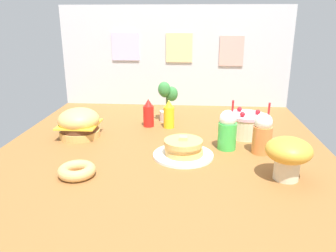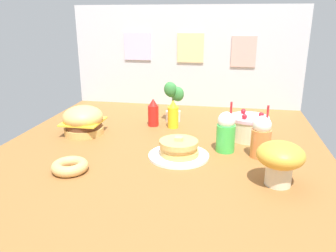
{
  "view_description": "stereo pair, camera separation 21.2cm",
  "coord_description": "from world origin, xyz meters",
  "px_view_note": "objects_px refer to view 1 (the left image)",
  "views": [
    {
      "loc": [
        0.17,
        -1.88,
        0.76
      ],
      "look_at": [
        0.02,
        0.13,
        0.1
      ],
      "focal_mm": 35.72,
      "sensor_mm": 36.0,
      "label": 1
    },
    {
      "loc": [
        0.38,
        -1.85,
        0.76
      ],
      "look_at": [
        0.02,
        0.13,
        0.1
      ],
      "focal_mm": 35.72,
      "sensor_mm": 36.0,
      "label": 2
    }
  ],
  "objects_px": {
    "layer_cake": "(245,125)",
    "donut_pink_glaze": "(77,170)",
    "burger": "(79,123)",
    "cream_soda_cup": "(227,130)",
    "mustard_bottle": "(170,115)",
    "mushroom_stool": "(288,154)",
    "ketchup_bottle": "(149,114)",
    "orange_float_cup": "(262,134)",
    "potted_plant": "(167,100)",
    "pancake_stack": "(183,149)"
  },
  "relations": [
    {
      "from": "layer_cake",
      "to": "mustard_bottle",
      "type": "distance_m",
      "value": 0.54
    },
    {
      "from": "layer_cake",
      "to": "orange_float_cup",
      "type": "relative_size",
      "value": 0.83
    },
    {
      "from": "donut_pink_glaze",
      "to": "mushroom_stool",
      "type": "relative_size",
      "value": 0.85
    },
    {
      "from": "pancake_stack",
      "to": "layer_cake",
      "type": "xyz_separation_m",
      "value": [
        0.4,
        0.38,
        0.04
      ]
    },
    {
      "from": "cream_soda_cup",
      "to": "pancake_stack",
      "type": "bearing_deg",
      "value": -151.76
    },
    {
      "from": "layer_cake",
      "to": "orange_float_cup",
      "type": "distance_m",
      "value": 0.3
    },
    {
      "from": "layer_cake",
      "to": "mustard_bottle",
      "type": "height_order",
      "value": "mustard_bottle"
    },
    {
      "from": "burger",
      "to": "donut_pink_glaze",
      "type": "bearing_deg",
      "value": -72.87
    },
    {
      "from": "pancake_stack",
      "to": "ketchup_bottle",
      "type": "height_order",
      "value": "ketchup_bottle"
    },
    {
      "from": "cream_soda_cup",
      "to": "donut_pink_glaze",
      "type": "distance_m",
      "value": 0.9
    },
    {
      "from": "cream_soda_cup",
      "to": "mushroom_stool",
      "type": "height_order",
      "value": "cream_soda_cup"
    },
    {
      "from": "pancake_stack",
      "to": "orange_float_cup",
      "type": "distance_m",
      "value": 0.47
    },
    {
      "from": "layer_cake",
      "to": "donut_pink_glaze",
      "type": "bearing_deg",
      "value": -144.07
    },
    {
      "from": "burger",
      "to": "layer_cake",
      "type": "xyz_separation_m",
      "value": [
        1.1,
        0.1,
        -0.01
      ]
    },
    {
      "from": "burger",
      "to": "mustard_bottle",
      "type": "relative_size",
      "value": 1.33
    },
    {
      "from": "layer_cake",
      "to": "mushroom_stool",
      "type": "distance_m",
      "value": 0.63
    },
    {
      "from": "ketchup_bottle",
      "to": "orange_float_cup",
      "type": "height_order",
      "value": "orange_float_cup"
    },
    {
      "from": "orange_float_cup",
      "to": "potted_plant",
      "type": "height_order",
      "value": "potted_plant"
    },
    {
      "from": "layer_cake",
      "to": "mustard_bottle",
      "type": "xyz_separation_m",
      "value": [
        -0.52,
        0.14,
        0.02
      ]
    },
    {
      "from": "cream_soda_cup",
      "to": "orange_float_cup",
      "type": "relative_size",
      "value": 1.0
    },
    {
      "from": "donut_pink_glaze",
      "to": "potted_plant",
      "type": "distance_m",
      "value": 1.05
    },
    {
      "from": "donut_pink_glaze",
      "to": "mustard_bottle",
      "type": "bearing_deg",
      "value": 63.38
    },
    {
      "from": "ketchup_bottle",
      "to": "mushroom_stool",
      "type": "bearing_deg",
      "value": -44.71
    },
    {
      "from": "layer_cake",
      "to": "mustard_bottle",
      "type": "bearing_deg",
      "value": 164.7
    },
    {
      "from": "layer_cake",
      "to": "mushroom_stool",
      "type": "relative_size",
      "value": 1.13
    },
    {
      "from": "cream_soda_cup",
      "to": "donut_pink_glaze",
      "type": "xyz_separation_m",
      "value": [
        -0.78,
        -0.43,
        -0.09
      ]
    },
    {
      "from": "burger",
      "to": "donut_pink_glaze",
      "type": "xyz_separation_m",
      "value": [
        0.18,
        -0.57,
        -0.06
      ]
    },
    {
      "from": "potted_plant",
      "to": "donut_pink_glaze",
      "type": "bearing_deg",
      "value": -111.22
    },
    {
      "from": "burger",
      "to": "cream_soda_cup",
      "type": "bearing_deg",
      "value": -8.35
    },
    {
      "from": "donut_pink_glaze",
      "to": "ketchup_bottle",
      "type": "bearing_deg",
      "value": 73.08
    },
    {
      "from": "ketchup_bottle",
      "to": "orange_float_cup",
      "type": "bearing_deg",
      "value": -31.66
    },
    {
      "from": "mustard_bottle",
      "to": "donut_pink_glaze",
      "type": "bearing_deg",
      "value": -116.62
    },
    {
      "from": "ketchup_bottle",
      "to": "cream_soda_cup",
      "type": "bearing_deg",
      "value": -37.05
    },
    {
      "from": "pancake_stack",
      "to": "cream_soda_cup",
      "type": "xyz_separation_m",
      "value": [
        0.26,
        0.14,
        0.08
      ]
    },
    {
      "from": "layer_cake",
      "to": "mustard_bottle",
      "type": "relative_size",
      "value": 1.25
    },
    {
      "from": "mustard_bottle",
      "to": "mushroom_stool",
      "type": "relative_size",
      "value": 0.91
    },
    {
      "from": "mustard_bottle",
      "to": "mushroom_stool",
      "type": "xyz_separation_m",
      "value": [
        0.63,
        -0.76,
        0.04
      ]
    },
    {
      "from": "burger",
      "to": "orange_float_cup",
      "type": "height_order",
      "value": "orange_float_cup"
    },
    {
      "from": "layer_cake",
      "to": "donut_pink_glaze",
      "type": "xyz_separation_m",
      "value": [
        -0.92,
        -0.67,
        -0.05
      ]
    },
    {
      "from": "cream_soda_cup",
      "to": "burger",
      "type": "bearing_deg",
      "value": 171.65
    },
    {
      "from": "burger",
      "to": "ketchup_bottle",
      "type": "distance_m",
      "value": 0.5
    },
    {
      "from": "donut_pink_glaze",
      "to": "mushroom_stool",
      "type": "xyz_separation_m",
      "value": [
        1.04,
        0.05,
        0.1
      ]
    },
    {
      "from": "ketchup_bottle",
      "to": "mushroom_stool",
      "type": "height_order",
      "value": "mushroom_stool"
    },
    {
      "from": "layer_cake",
      "to": "cream_soda_cup",
      "type": "height_order",
      "value": "cream_soda_cup"
    },
    {
      "from": "orange_float_cup",
      "to": "mustard_bottle",
      "type": "bearing_deg",
      "value": 143.02
    },
    {
      "from": "mushroom_stool",
      "to": "layer_cake",
      "type": "bearing_deg",
      "value": 100.45
    },
    {
      "from": "potted_plant",
      "to": "mustard_bottle",
      "type": "bearing_deg",
      "value": -78.47
    },
    {
      "from": "ketchup_bottle",
      "to": "orange_float_cup",
      "type": "relative_size",
      "value": 0.67
    },
    {
      "from": "potted_plant",
      "to": "orange_float_cup",
      "type": "bearing_deg",
      "value": -44.12
    },
    {
      "from": "burger",
      "to": "pancake_stack",
      "type": "bearing_deg",
      "value": -21.72
    }
  ]
}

